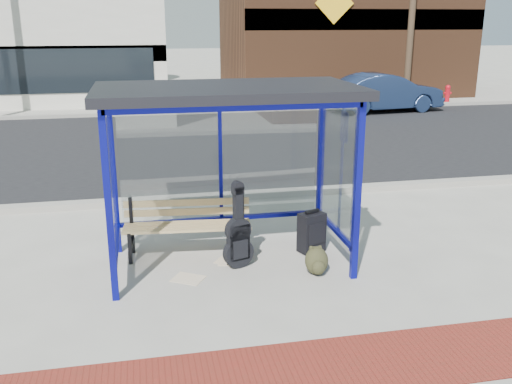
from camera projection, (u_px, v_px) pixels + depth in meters
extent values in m
plane|color=#B2ADA0|center=(230.00, 264.00, 7.82)|extent=(120.00, 120.00, 0.00)
cube|color=maroon|center=(273.00, 374.00, 5.38)|extent=(60.00, 1.00, 0.01)
cube|color=gray|center=(205.00, 198.00, 10.52)|extent=(60.00, 0.25, 0.12)
cube|color=black|center=(183.00, 144.00, 15.32)|extent=(60.00, 10.00, 0.00)
cube|color=gray|center=(172.00, 113.00, 20.08)|extent=(60.00, 0.25, 0.12)
cube|color=#B2ADA0|center=(169.00, 106.00, 21.88)|extent=(60.00, 4.00, 0.01)
cube|color=#0C0E85|center=(109.00, 208.00, 6.49)|extent=(0.08, 0.08, 2.30)
cube|color=#0C0E85|center=(357.00, 193.00, 7.07)|extent=(0.08, 0.08, 2.30)
cube|color=#0C0E85|center=(113.00, 175.00, 7.90)|extent=(0.08, 0.08, 2.30)
cube|color=#0C0E85|center=(320.00, 164.00, 8.47)|extent=(0.08, 0.08, 2.30)
cube|color=#0C0E85|center=(219.00, 92.00, 7.86)|extent=(3.00, 0.08, 0.08)
cube|color=#0C0E85|center=(237.00, 107.00, 6.46)|extent=(3.00, 0.08, 0.08)
cube|color=#0C0E85|center=(105.00, 102.00, 6.88)|extent=(0.08, 1.50, 0.08)
cube|color=#0C0E85|center=(341.00, 96.00, 7.45)|extent=(0.08, 1.50, 0.08)
cube|color=#0C0E85|center=(222.00, 218.00, 8.41)|extent=(3.00, 0.08, 0.06)
cube|color=#0C0E85|center=(116.00, 245.00, 7.42)|extent=(0.08, 1.50, 0.06)
cube|color=#0C0E85|center=(335.00, 229.00, 7.99)|extent=(0.08, 1.50, 0.06)
cube|color=#0C0E85|center=(220.00, 156.00, 8.13)|extent=(0.05, 0.05, 1.90)
cube|color=silver|center=(220.00, 158.00, 8.14)|extent=(2.84, 0.01, 1.82)
cube|color=silver|center=(110.00, 178.00, 7.15)|extent=(0.02, 1.34, 1.82)
cube|color=silver|center=(338.00, 166.00, 7.72)|extent=(0.02, 1.34, 1.82)
cube|color=black|center=(227.00, 91.00, 7.13)|extent=(3.30, 1.80, 0.12)
cube|color=#59331E|center=(340.00, 19.00, 25.76)|extent=(10.00, 7.00, 6.40)
cube|color=black|center=(369.00, 20.00, 22.52)|extent=(10.00, 0.10, 0.80)
cube|color=yellow|center=(334.00, 3.00, 21.97)|extent=(1.56, 0.06, 1.56)
cylinder|color=#4C3826|center=(95.00, 35.00, 27.15)|extent=(0.36, 0.36, 5.00)
cylinder|color=#4C3826|center=(398.00, 33.00, 30.10)|extent=(0.36, 0.36, 5.00)
cube|color=black|center=(130.00, 249.00, 7.76)|extent=(0.05, 0.05, 0.44)
cube|color=black|center=(132.00, 225.00, 8.07)|extent=(0.05, 0.05, 0.84)
cube|color=black|center=(131.00, 243.00, 7.95)|extent=(0.09, 0.40, 0.05)
cube|color=black|center=(245.00, 244.00, 7.93)|extent=(0.05, 0.05, 0.44)
cube|color=black|center=(242.00, 221.00, 8.24)|extent=(0.05, 0.05, 0.84)
cube|color=black|center=(244.00, 239.00, 8.11)|extent=(0.09, 0.40, 0.05)
cube|color=tan|center=(187.00, 230.00, 7.81)|extent=(1.77, 0.25, 0.03)
cube|color=tan|center=(187.00, 228.00, 7.91)|extent=(1.77, 0.25, 0.03)
cube|color=tan|center=(187.00, 225.00, 8.02)|extent=(1.77, 0.25, 0.03)
cube|color=tan|center=(188.00, 222.00, 8.12)|extent=(1.77, 0.25, 0.03)
cube|color=tan|center=(187.00, 212.00, 8.11)|extent=(1.76, 0.19, 0.10)
cube|color=tan|center=(187.00, 203.00, 8.07)|extent=(1.76, 0.19, 0.10)
cylinder|color=black|center=(238.00, 253.00, 7.67)|extent=(0.43, 0.24, 0.41)
cylinder|color=black|center=(238.00, 230.00, 7.57)|extent=(0.37, 0.22, 0.35)
cube|color=black|center=(238.00, 242.00, 7.62)|extent=(0.32, 0.20, 0.49)
cube|color=black|center=(238.00, 206.00, 7.47)|extent=(0.13, 0.13, 0.49)
cube|color=black|center=(238.00, 190.00, 7.41)|extent=(0.17, 0.14, 0.10)
cube|color=black|center=(312.00, 232.00, 8.15)|extent=(0.42, 0.35, 0.57)
cylinder|color=black|center=(304.00, 252.00, 8.16)|extent=(0.12, 0.21, 0.05)
cylinder|color=black|center=(318.00, 248.00, 8.30)|extent=(0.12, 0.21, 0.05)
cube|color=black|center=(312.00, 211.00, 8.06)|extent=(0.23, 0.12, 0.04)
cube|color=black|center=(317.00, 234.00, 8.05)|extent=(0.28, 0.12, 0.31)
ellipsoid|color=#2E2E19|center=(317.00, 261.00, 7.47)|extent=(0.32, 0.24, 0.37)
ellipsoid|color=#2E2E19|center=(319.00, 268.00, 7.38)|extent=(0.19, 0.13, 0.19)
cube|color=#2E2E19|center=(317.00, 248.00, 7.44)|extent=(0.10, 0.05, 0.03)
cube|color=#0D1298|center=(356.00, 178.00, 7.93)|extent=(0.07, 0.07, 2.19)
cube|color=#0D1298|center=(361.00, 126.00, 7.72)|extent=(0.03, 0.27, 0.41)
cube|color=white|center=(188.00, 279.00, 7.36)|extent=(0.49, 0.47, 0.01)
cube|color=white|center=(231.00, 262.00, 7.88)|extent=(0.40, 0.34, 0.01)
cube|color=white|center=(227.00, 260.00, 7.93)|extent=(0.40, 0.42, 0.01)
imported|color=navy|center=(384.00, 93.00, 20.51)|extent=(4.29, 1.92, 1.37)
cylinder|color=red|center=(447.00, 95.00, 22.82)|extent=(0.19, 0.19, 0.57)
sphere|color=red|center=(448.00, 88.00, 22.73)|extent=(0.21, 0.21, 0.21)
cylinder|color=red|center=(447.00, 93.00, 22.79)|extent=(0.31, 0.11, 0.10)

